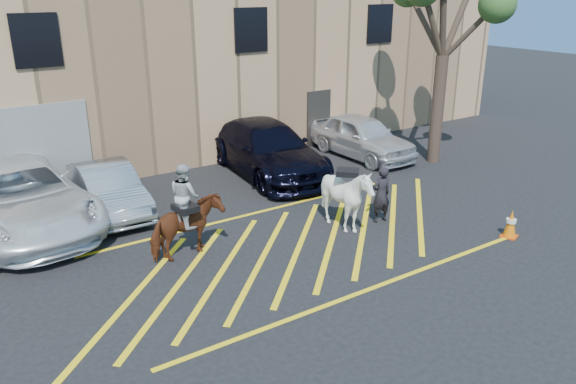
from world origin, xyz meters
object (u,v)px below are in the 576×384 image
car_silver_sedan (109,189)px  handler (381,194)px  mounted_bay (186,220)px  saddled_white (347,198)px  traffic_cone (511,223)px  car_white_pickup (20,197)px  car_blue_suv (267,149)px  car_white_suv (362,136)px

car_silver_sedan → handler: size_ratio=2.63×
mounted_bay → saddled_white: 4.18m
saddled_white → traffic_cone: saddled_white is taller
car_silver_sedan → saddled_white: bearing=-42.8°
car_white_pickup → car_blue_suv: size_ratio=1.05×
saddled_white → car_white_pickup: bearing=145.5°
car_white_pickup → car_white_suv: (11.80, 0.10, -0.09)m
car_silver_sedan → car_white_suv: 9.54m
car_white_pickup → car_silver_sedan: car_white_pickup is taller
saddled_white → handler: bearing=-4.2°
car_white_pickup → traffic_cone: bearing=-42.0°
car_white_pickup → car_white_suv: 11.80m
handler → saddled_white: size_ratio=0.72×
car_blue_suv → mounted_bay: (-4.88, -4.29, 0.07)m
car_blue_suv → car_white_suv: car_blue_suv is taller
car_white_suv → traffic_cone: (-1.57, -7.61, -0.41)m
car_blue_suv → traffic_cone: (2.42, -7.85, -0.50)m
saddled_white → mounted_bay: bearing=168.0°
car_white_pickup → traffic_cone: (10.24, -7.51, -0.50)m
car_white_pickup → mounted_bay: size_ratio=2.72×
traffic_cone → car_white_pickup: bearing=143.7°
car_white_pickup → saddled_white: size_ratio=2.88×
car_white_pickup → handler: 9.52m
handler → traffic_cone: (2.07, -2.60, -0.41)m
car_blue_suv → car_white_pickup: bearing=-171.7°
car_white_pickup → car_silver_sedan: (2.27, -0.13, -0.19)m
car_blue_suv → saddled_white: 5.22m
car_blue_suv → mounted_bay: 6.50m
car_white_pickup → car_white_suv: size_ratio=1.37×
car_white_pickup → car_blue_suv: (7.81, 0.34, -0.00)m
car_silver_sedan → car_blue_suv: 5.57m
handler → car_blue_suv: bearing=-78.5°
traffic_cone → mounted_bay: bearing=154.0°
car_silver_sedan → saddled_white: 6.69m
car_white_suv → mounted_bay: 9.75m
car_white_pickup → mounted_bay: (2.93, -3.95, 0.06)m
saddled_white → traffic_cone: size_ratio=2.97×
handler → traffic_cone: bearing=136.3°
car_white_pickup → car_silver_sedan: size_ratio=1.52×
car_silver_sedan → car_blue_suv: size_ratio=0.69×
car_silver_sedan → car_white_suv: bearing=3.2°
car_blue_suv → saddled_white: size_ratio=2.74×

